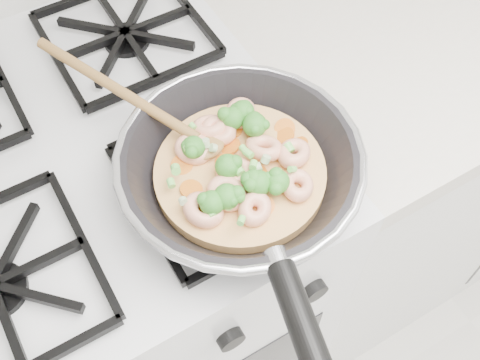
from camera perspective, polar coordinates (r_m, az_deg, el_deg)
stove at (r=1.20m, az=-11.14°, el=-9.60°), size 0.60×0.60×0.92m
counter_right at (r=1.47m, az=18.39°, el=5.29°), size 1.00×0.60×0.90m
skillet at (r=0.70m, az=0.02°, el=0.95°), size 0.30×0.61×0.09m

